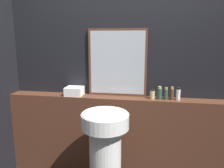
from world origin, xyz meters
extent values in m
cube|color=black|center=(0.00, 1.29, 1.25)|extent=(8.00, 0.06, 2.50)
cube|color=#512D1E|center=(0.00, 1.16, 0.46)|extent=(2.58, 0.20, 0.93)
cylinder|color=white|center=(-0.09, 0.70, 0.38)|extent=(0.30, 0.30, 0.76)
cylinder|color=white|center=(-0.09, 0.70, 0.82)|extent=(0.44, 0.44, 0.13)
torus|color=white|center=(-0.09, 0.70, 0.89)|extent=(0.43, 0.43, 0.02)
cube|color=#563323|center=(-0.06, 1.24, 1.30)|extent=(0.65, 0.03, 0.74)
cube|color=#B2BCC6|center=(-0.06, 1.23, 1.30)|extent=(0.60, 0.02, 0.69)
cube|color=white|center=(-0.54, 1.16, 0.98)|extent=(0.19, 0.17, 0.10)
cylinder|color=#C6B284|center=(0.33, 1.16, 0.97)|extent=(0.05, 0.05, 0.08)
cylinder|color=black|center=(0.33, 1.16, 1.02)|extent=(0.04, 0.04, 0.02)
cylinder|color=#2D4C3D|center=(0.40, 1.16, 0.98)|extent=(0.05, 0.05, 0.11)
cylinder|color=tan|center=(0.40, 1.16, 1.05)|extent=(0.04, 0.04, 0.02)
cylinder|color=#2D4C3D|center=(0.47, 1.16, 0.98)|extent=(0.04, 0.04, 0.11)
cylinder|color=tan|center=(0.47, 1.16, 1.05)|extent=(0.03, 0.03, 0.02)
cylinder|color=#4C3823|center=(0.53, 1.16, 0.98)|extent=(0.04, 0.04, 0.11)
cylinder|color=tan|center=(0.53, 1.16, 1.05)|extent=(0.03, 0.03, 0.02)
cylinder|color=white|center=(0.59, 1.16, 0.98)|extent=(0.04, 0.04, 0.11)
cylinder|color=black|center=(0.59, 1.16, 1.05)|extent=(0.03, 0.03, 0.02)
camera|label=1|loc=(0.30, -1.13, 1.54)|focal=35.00mm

